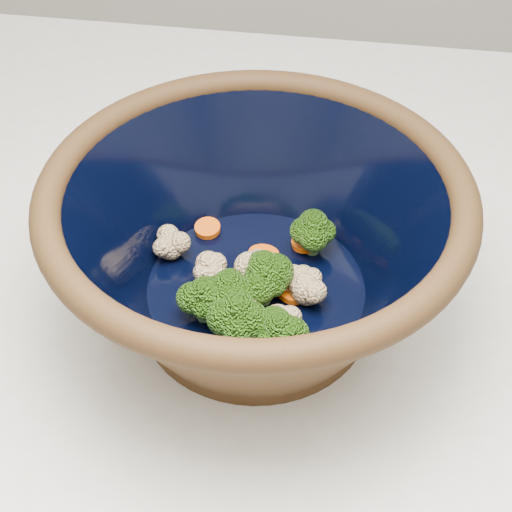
{
  "coord_description": "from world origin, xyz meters",
  "views": [
    {
      "loc": [
        -0.04,
        -0.38,
        1.41
      ],
      "look_at": [
        -0.11,
        0.06,
        0.97
      ],
      "focal_mm": 50.0,
      "sensor_mm": 36.0,
      "label": 1
    }
  ],
  "objects": [
    {
      "name": "vegetable_pile",
      "position": [
        -0.1,
        0.04,
        0.96
      ],
      "size": [
        0.17,
        0.17,
        0.06
      ],
      "color": "#608442",
      "rests_on": "mixing_bowl"
    },
    {
      "name": "mixing_bowl",
      "position": [
        -0.11,
        0.06,
        0.99
      ],
      "size": [
        0.42,
        0.42,
        0.16
      ],
      "rotation": [
        0.0,
        0.0,
        0.27
      ],
      "color": "black",
      "rests_on": "counter"
    }
  ]
}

